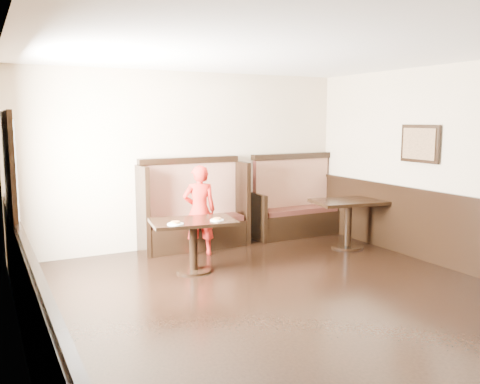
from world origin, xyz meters
TOP-DOWN VIEW (x-y plane):
  - ground at (0.00, 0.00)m, footprint 7.00×7.00m
  - room_shell at (-0.30, 0.28)m, footprint 7.00×7.00m
  - booth_main at (0.00, 3.30)m, footprint 1.75×0.72m
  - booth_neighbor at (1.95, 3.29)m, footprint 1.65×0.72m
  - table_main at (-0.49, 2.07)m, footprint 1.21×0.86m
  - table_neighbor at (2.21, 2.15)m, footprint 1.22×0.90m
  - child at (-0.08, 2.83)m, footprint 0.57×0.44m
  - pizza_plate_left at (-0.80, 1.92)m, footprint 0.21×0.21m
  - pizza_plate_right at (-0.22, 1.90)m, footprint 0.19×0.19m

SIDE VIEW (x-z plane):
  - ground at x=0.00m, z-range 0.00..0.00m
  - booth_neighbor at x=1.95m, z-range -0.24..1.21m
  - booth_main at x=0.00m, z-range -0.20..1.25m
  - table_main at x=-0.49m, z-range 0.19..0.90m
  - table_neighbor at x=2.21m, z-range 0.19..0.96m
  - room_shell at x=-0.30m, z-range -2.83..4.17m
  - child at x=-0.08m, z-range 0.00..1.37m
  - pizza_plate_right at x=-0.22m, z-range 0.71..0.74m
  - pizza_plate_left at x=-0.80m, z-range 0.71..0.74m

